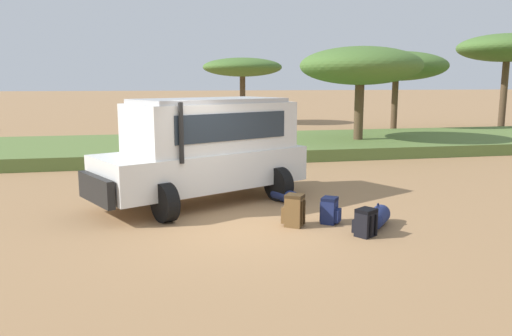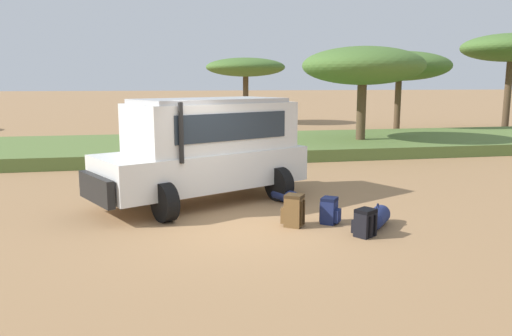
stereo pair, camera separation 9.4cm
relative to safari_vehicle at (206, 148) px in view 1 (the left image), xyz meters
name	(u,v)px [view 1 (the left image)]	position (x,y,z in m)	size (l,w,h in m)	color
ground_plane	(243,227)	(0.43, -2.27, -1.29)	(320.00, 320.00, 0.00)	#9E754C
grass_bank	(193,147)	(0.43, 8.53, -1.07)	(120.00, 7.00, 0.44)	#5B7538
safari_vehicle	(206,148)	(0.00, 0.00, 0.00)	(5.36, 3.91, 2.44)	silver
backpack_beside_front_wheel	(294,211)	(1.43, -2.44, -0.98)	(0.49, 0.46, 0.64)	brown
backpack_cluster_center	(365,223)	(2.54, -3.33, -1.04)	(0.46, 0.48, 0.52)	black
backpack_near_rear_wheel	(330,211)	(2.20, -2.39, -1.04)	(0.46, 0.45, 0.53)	navy
duffel_bag_low_black_case	(377,217)	(3.04, -2.79, -1.11)	(0.76, 0.85, 0.47)	navy
duffel_bag_soft_canvas	(285,196)	(1.78, -0.47, -1.14)	(0.56, 0.83, 0.41)	navy
acacia_tree_left_mid	(242,68)	(5.07, 22.25, 2.48)	(5.38, 5.04, 4.44)	brown
acacia_tree_centre_back	(360,66)	(7.28, 7.87, 2.16)	(4.97, 5.06, 4.25)	brown
acacia_tree_right_mid	(396,66)	(11.83, 13.49, 2.35)	(5.41, 5.33, 4.44)	brown
acacia_tree_far_right	(507,48)	(19.38, 14.50, 3.46)	(5.75, 5.45, 5.60)	brown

